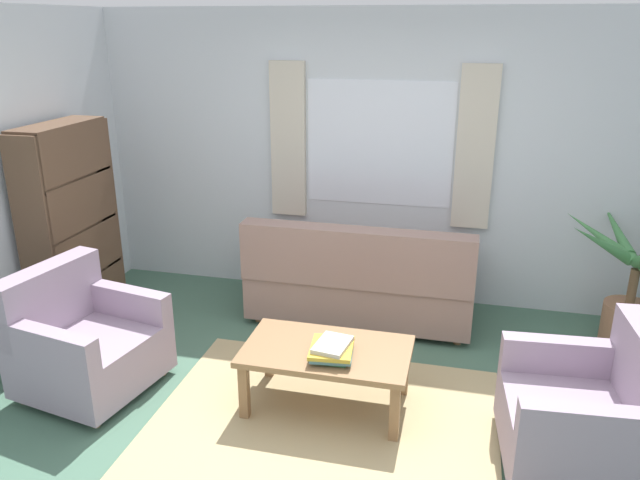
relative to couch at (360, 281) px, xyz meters
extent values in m
plane|color=#476B56|center=(0.04, -1.61, -0.37)|extent=(6.24, 6.24, 0.00)
cube|color=silver|center=(0.04, 0.65, 0.93)|extent=(5.32, 0.12, 2.60)
cube|color=white|center=(0.04, 0.59, 1.08)|extent=(1.30, 0.01, 1.10)
cube|color=beige|center=(-0.79, 0.56, 1.08)|extent=(0.32, 0.06, 1.40)
cube|color=beige|center=(0.87, 0.56, 1.08)|extent=(0.32, 0.06, 1.40)
cube|color=tan|center=(0.04, -1.61, -0.36)|extent=(2.22, 1.95, 0.01)
cube|color=gray|center=(0.00, 0.07, -0.12)|extent=(1.90, 0.80, 0.38)
cube|color=gray|center=(0.00, -0.25, 0.31)|extent=(1.90, 0.20, 0.48)
cube|color=gray|center=(0.87, 0.07, 0.19)|extent=(0.16, 0.80, 0.24)
cube|color=gray|center=(-0.87, 0.07, 0.19)|extent=(0.16, 0.80, 0.24)
cylinder|color=olive|center=(0.85, 0.37, -0.34)|extent=(0.06, 0.06, 0.06)
cylinder|color=olive|center=(-0.85, 0.37, -0.34)|extent=(0.06, 0.06, 0.06)
cylinder|color=olive|center=(0.85, -0.23, -0.34)|extent=(0.06, 0.06, 0.06)
cylinder|color=olive|center=(-0.85, -0.23, -0.34)|extent=(0.06, 0.06, 0.06)
cube|color=#998499|center=(-1.63, -1.50, -0.13)|extent=(0.94, 0.97, 0.36)
cube|color=#998499|center=(-1.96, -1.44, 0.28)|extent=(0.33, 0.86, 0.46)
cube|color=#998499|center=(-1.70, -1.86, 0.16)|extent=(0.81, 0.26, 0.22)
cube|color=#998499|center=(-1.57, -1.15, 0.16)|extent=(0.81, 0.26, 0.22)
cylinder|color=olive|center=(-1.38, -1.90, -0.34)|extent=(0.05, 0.05, 0.06)
cylinder|color=olive|center=(-1.26, -1.23, -0.34)|extent=(0.05, 0.05, 0.06)
cylinder|color=olive|center=(-2.01, -1.78, -0.34)|extent=(0.05, 0.05, 0.06)
cylinder|color=olive|center=(-1.89, -1.11, -0.34)|extent=(0.05, 0.05, 0.06)
cube|color=#998499|center=(1.54, -1.57, -0.13)|extent=(0.86, 0.90, 0.36)
cube|color=#998499|center=(1.51, -1.21, 0.16)|extent=(0.81, 0.18, 0.22)
cube|color=#998499|center=(1.57, -1.93, 0.16)|extent=(0.81, 0.18, 0.22)
cylinder|color=olive|center=(1.20, -1.26, -0.34)|extent=(0.05, 0.05, 0.06)
cylinder|color=olive|center=(1.83, -1.21, -0.34)|extent=(0.05, 0.05, 0.06)
cube|color=olive|center=(0.01, -1.32, 0.05)|extent=(1.10, 0.64, 0.04)
cube|color=olive|center=(-0.48, -1.58, -0.17)|extent=(0.06, 0.06, 0.40)
cube|color=olive|center=(0.50, -1.58, -0.17)|extent=(0.06, 0.06, 0.40)
cube|color=olive|center=(-0.48, -1.06, -0.17)|extent=(0.06, 0.06, 0.40)
cube|color=olive|center=(0.50, -1.06, -0.17)|extent=(0.06, 0.06, 0.40)
cube|color=#387F4C|center=(0.07, -1.40, 0.08)|extent=(0.22, 0.27, 0.02)
cube|color=#5B8E93|center=(0.07, -1.41, 0.11)|extent=(0.30, 0.34, 0.02)
cube|color=gold|center=(0.07, -1.41, 0.13)|extent=(0.30, 0.34, 0.03)
cube|color=beige|center=(0.07, -1.41, 0.16)|extent=(0.23, 0.30, 0.03)
cylinder|color=#9E6B4C|center=(2.16, 0.12, -0.20)|extent=(0.38, 0.38, 0.34)
cylinder|color=brown|center=(2.16, 0.12, 0.12)|extent=(0.07, 0.07, 0.31)
cone|color=#47894C|center=(2.04, 0.43, 0.51)|extent=(0.25, 0.65, 0.38)
cone|color=#47894C|center=(1.88, 0.24, 0.49)|extent=(0.56, 0.36, 0.37)
cone|color=#47894C|center=(1.86, -0.03, 0.51)|extent=(0.59, 0.40, 0.43)
cube|color=brown|center=(-2.34, -0.14, 0.48)|extent=(0.30, 0.04, 1.70)
cube|color=brown|center=(-2.34, -1.04, 0.48)|extent=(0.30, 0.04, 1.70)
cube|color=brown|center=(-2.20, -0.59, 0.48)|extent=(0.02, 0.90, 1.70)
cube|color=brown|center=(-2.34, -0.59, -0.36)|extent=(0.30, 0.86, 0.02)
cube|color=brown|center=(-2.34, -0.59, 0.07)|extent=(0.30, 0.86, 0.02)
cube|color=brown|center=(-2.34, -0.59, 0.49)|extent=(0.30, 0.86, 0.02)
cube|color=brown|center=(-2.34, -0.59, 0.92)|extent=(0.30, 0.86, 0.02)
cube|color=brown|center=(-2.34, -0.59, 1.34)|extent=(0.30, 0.86, 0.02)
cube|color=gold|center=(-2.34, -0.24, 0.19)|extent=(0.28, 0.09, 0.23)
cube|color=#335199|center=(-2.34, -0.34, 0.21)|extent=(0.27, 0.07, 0.26)
cube|color=beige|center=(-2.34, -0.41, 0.21)|extent=(0.24, 0.05, 0.26)
cube|color=gold|center=(-2.34, -0.50, 0.19)|extent=(0.26, 0.09, 0.22)
cube|color=#335199|center=(-2.34, -0.58, 0.19)|extent=(0.26, 0.05, 0.22)
cube|color=#2D2D33|center=(-2.34, -0.68, 0.17)|extent=(0.23, 0.10, 0.19)
cube|color=#7F478C|center=(-2.34, -0.77, 0.22)|extent=(0.26, 0.08, 0.30)
cube|color=#B23833|center=(-2.34, -0.84, 0.21)|extent=(0.28, 0.05, 0.26)
camera|label=1|loc=(0.82, -4.81, 2.10)|focal=34.60mm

